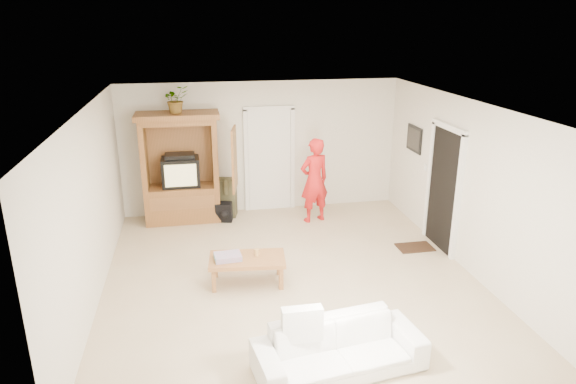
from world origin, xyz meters
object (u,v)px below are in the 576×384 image
Objects in this scene: coffee_table at (247,261)px; man at (314,180)px; sofa at (339,348)px; armoire at (182,175)px.

man is at bearing 61.41° from coffee_table.
man is 1.41× the size of coffee_table.
sofa is 1.62× the size of coffee_table.
sofa is 2.31m from coffee_table.
man is 0.87× the size of sofa.
sofa is (1.70, -4.93, -0.63)m from armoire.
coffee_table is at bearing 38.12° from man.
armoire is 1.81× the size of coffee_table.
man reaches higher than sofa.
armoire is 1.28× the size of man.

